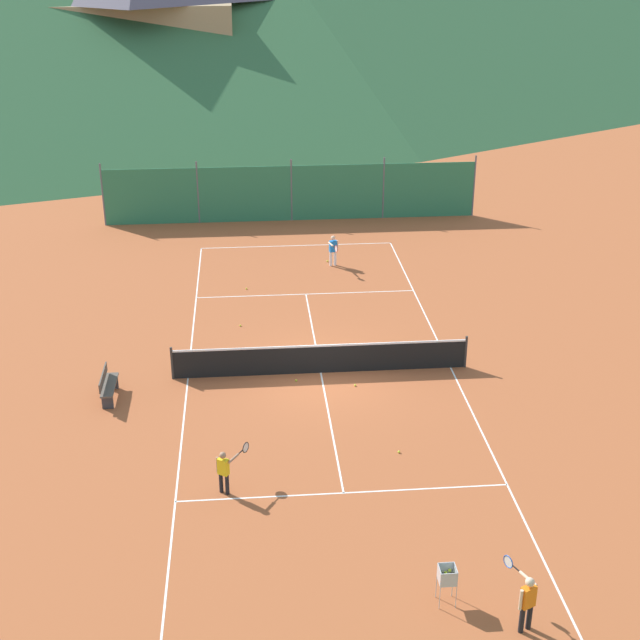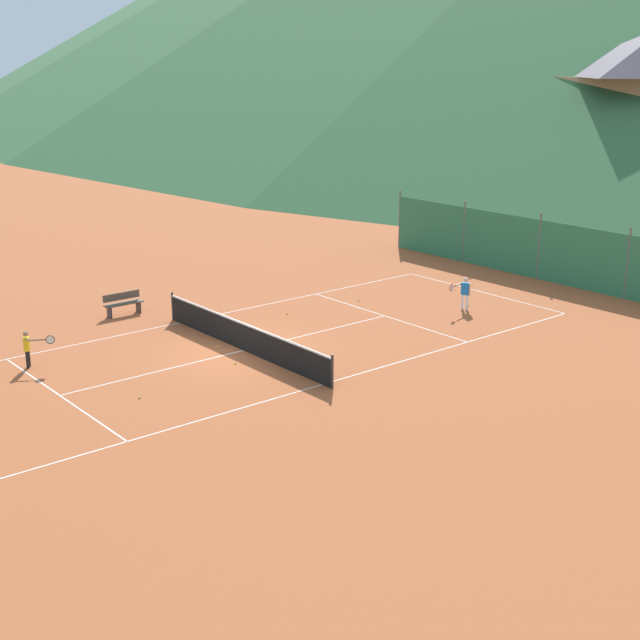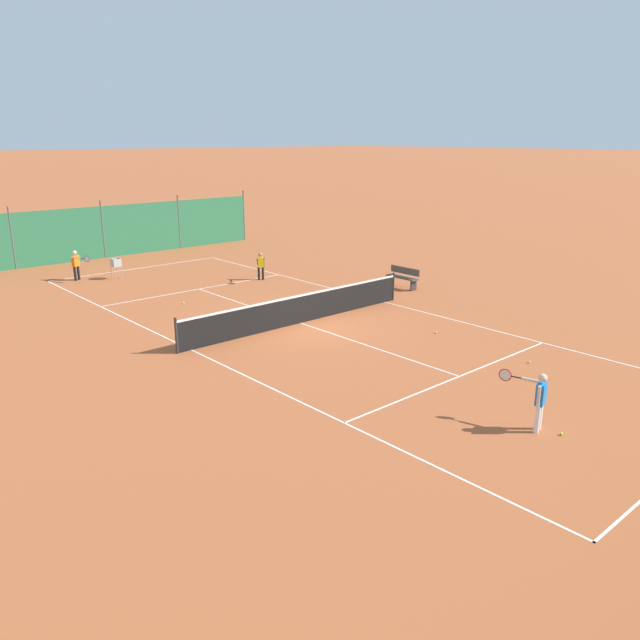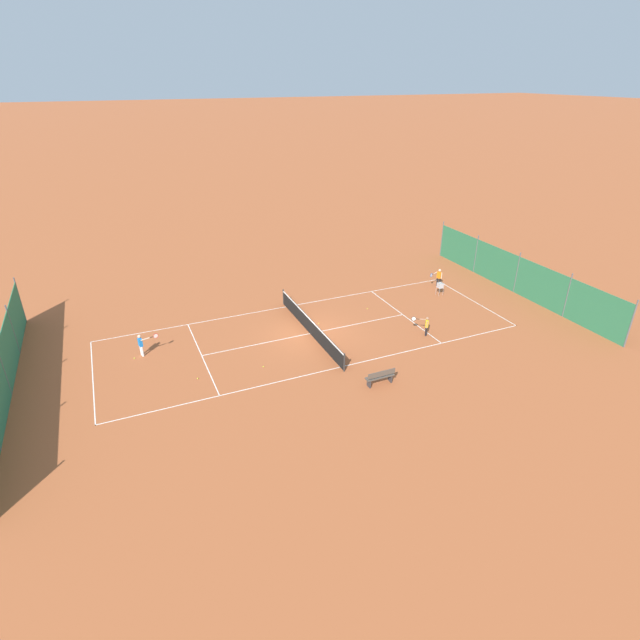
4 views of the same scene
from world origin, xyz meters
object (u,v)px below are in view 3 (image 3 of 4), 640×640
Objects in this scene: player_far_service at (260,264)px; tennis_ball_by_net_left at (529,362)px; tennis_net at (300,308)px; player_near_baseline at (538,397)px; player_near_service at (76,263)px; tennis_ball_service_box at (561,434)px; tennis_ball_far_corner at (259,321)px; tennis_ball_by_net_right at (436,332)px; tennis_ball_alley_right at (309,315)px; courtside_bench at (403,277)px; ball_hopper at (116,264)px; tennis_ball_alley_left at (184,303)px.

player_far_service is 17.76× the size of tennis_ball_by_net_left.
tennis_net reaches higher than tennis_ball_by_net_left.
player_near_baseline is (4.20, 15.40, 0.06)m from player_far_service.
player_near_service reaches higher than tennis_ball_service_box.
player_near_baseline is at bearing 87.96° from tennis_ball_far_corner.
tennis_ball_by_net_right is (-3.43, 4.66, 0.00)m from tennis_ball_far_corner.
courtside_bench is (-5.54, -0.58, 0.42)m from tennis_ball_alley_right.
courtside_bench is (-6.34, -1.08, -0.05)m from tennis_net.
tennis_ball_far_corner is 1.00× the size of tennis_ball_alley_right.
player_near_service is 19.51× the size of tennis_ball_far_corner.
ball_hopper reaches higher than tennis_ball_far_corner.
tennis_net is at bearing 9.67° from courtside_bench.
player_far_service reaches higher than tennis_ball_by_net_left.
tennis_ball_far_corner is 1.00× the size of tennis_ball_service_box.
player_near_service is at bearing -78.54° from tennis_ball_far_corner.
tennis_ball_by_net_right is 4.51m from tennis_ball_alley_right.
tennis_ball_by_net_left is at bearing 100.67° from tennis_ball_alley_right.
player_near_service reaches higher than tennis_net.
tennis_net is 6.12× the size of courtside_bench.
courtside_bench reaches higher than tennis_ball_by_net_left.
tennis_ball_alley_left is 1.00× the size of tennis_ball_far_corner.
tennis_ball_alley_left is (-1.39, 6.52, -0.72)m from player_near_service.
player_near_baseline is at bearing 91.00° from ball_hopper.
player_near_service is at bearing -31.96° from ball_hopper.
tennis_ball_service_box is at bearing 83.36° from tennis_net.
ball_hopper reaches higher than tennis_ball_by_net_left.
tennis_ball_far_corner is at bearing 101.46° from player_near_service.
tennis_ball_service_box is (3.61, 6.10, 0.00)m from tennis_ball_by_net_right.
player_near_service is at bearing -41.05° from player_far_service.
player_near_service is 21.15m from tennis_ball_service_box.
player_near_service is (5.92, -5.16, 0.06)m from player_far_service.
tennis_ball_far_corner and tennis_ball_by_net_right have the same top height.
tennis_ball_alley_right is at bearing -102.22° from player_near_baseline.
courtside_bench reaches higher than tennis_ball_far_corner.
ball_hopper is at bearing -89.00° from player_near_baseline.
tennis_net is 7.42m from tennis_ball_by_net_left.
tennis_ball_service_box is (-0.18, 0.49, -0.71)m from player_near_baseline.
courtside_bench is at bearing 155.46° from tennis_ball_alley_left.
player_far_service is 16.41m from tennis_ball_service_box.
player_near_service is (3.04, -11.26, 0.25)m from tennis_net.
tennis_ball_by_net_left is 17.90m from ball_hopper.
tennis_ball_by_net_left is (-5.27, 18.32, -0.72)m from player_near_service.
tennis_ball_alley_left is at bearing -87.97° from tennis_ball_service_box.
player_near_baseline reaches higher than tennis_ball_alley_right.
tennis_ball_by_net_right is at bearing 111.78° from tennis_ball_alley_right.
player_near_baseline is (1.32, 9.30, 0.24)m from tennis_net.
tennis_net is at bearing 134.61° from tennis_ball_far_corner.
player_near_baseline is at bearing 81.90° from tennis_net.
player_far_service is at bearing 138.95° from player_near_service.
tennis_ball_service_box and tennis_ball_alley_right have the same top height.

